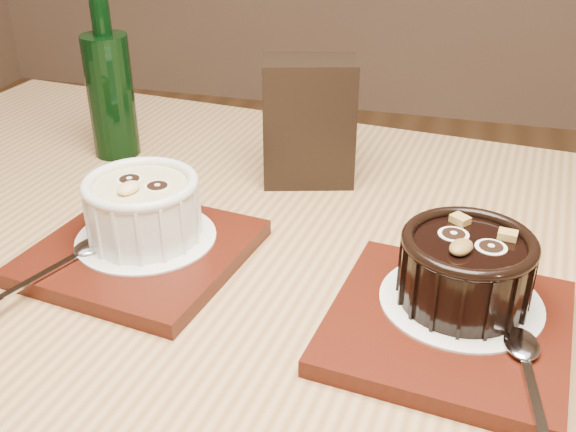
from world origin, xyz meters
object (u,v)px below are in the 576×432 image
green_bottle (110,91)px  tray_left (142,252)px  table (283,364)px  ramekin_dark (466,266)px  tray_right (447,326)px  ramekin_white (143,206)px  condiment_stand (309,122)px

green_bottle → tray_left: bearing=-57.0°
table → ramekin_dark: 0.21m
tray_right → table: bearing=168.3°
green_bottle → ramekin_dark: bearing=-27.8°
tray_right → ramekin_white: bearing=170.4°
table → green_bottle: size_ratio=6.16×
tray_left → ramekin_dark: bearing=-2.0°
ramekin_dark → ramekin_white: bearing=-161.9°
table → green_bottle: green_bottle is taller
ramekin_white → tray_right: 0.29m
ramekin_dark → condiment_stand: bearing=152.6°
tray_left → tray_right: bearing=-7.1°
condiment_stand → ramekin_white: bearing=-118.9°
tray_left → ramekin_white: ramekin_white is taller
ramekin_white → tray_left: bearing=-76.7°
table → tray_right: (0.14, -0.03, 0.10)m
table → tray_left: bearing=177.8°
tray_right → green_bottle: green_bottle is taller
tray_left → condiment_stand: (0.11, 0.21, 0.06)m
tray_right → condiment_stand: size_ratio=1.29×
ramekin_dark → green_bottle: bearing=174.8°
condiment_stand → green_bottle: 0.25m
green_bottle → condiment_stand: bearing=-2.3°
tray_right → ramekin_dark: (0.01, 0.02, 0.04)m
tray_left → ramekin_white: size_ratio=1.71×
ramekin_dark → condiment_stand: condiment_stand is taller
table → tray_right: bearing=-11.7°
ramekin_white → tray_right: size_ratio=0.59×
condiment_stand → green_bottle: green_bottle is taller
ramekin_white → table: bearing=3.7°
ramekin_white → ramekin_dark: (0.29, -0.02, -0.00)m
ramekin_white → condiment_stand: (0.11, 0.19, 0.02)m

